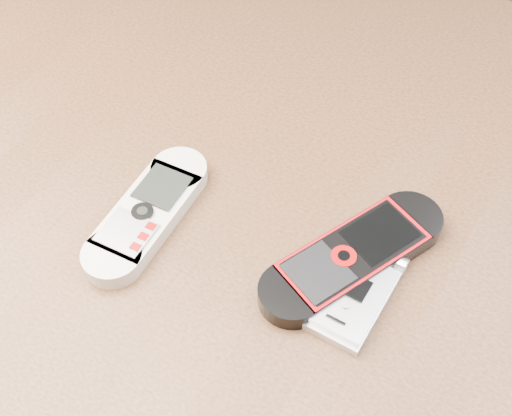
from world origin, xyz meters
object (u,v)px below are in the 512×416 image
object	(u,v)px
nokia_black_red	(353,256)
motorola_razr	(353,294)
table	(252,282)
nokia_white	(147,213)

from	to	relation	value
nokia_black_red	motorola_razr	size ratio (longest dim) A/B	1.81
motorola_razr	nokia_black_red	bearing A→B (deg)	116.14
table	nokia_white	bearing A→B (deg)	-143.89
nokia_white	nokia_black_red	distance (m)	0.17
motorola_razr	nokia_white	bearing A→B (deg)	-174.43
nokia_black_red	motorola_razr	xyz separation A→B (m)	(0.02, -0.03, -0.00)
table	nokia_white	distance (m)	0.14
nokia_white	motorola_razr	world-z (taller)	nokia_white
table	nokia_white	world-z (taller)	nokia_white
table	nokia_white	xyz separation A→B (m)	(-0.07, -0.05, 0.11)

